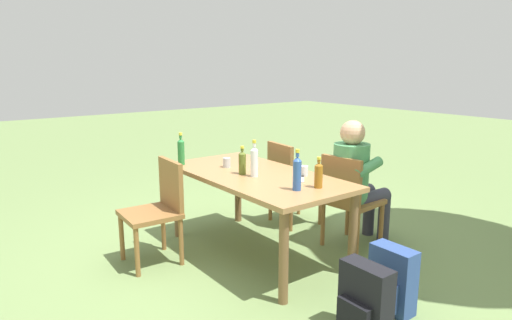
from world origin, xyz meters
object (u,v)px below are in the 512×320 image
(backpack_by_near_side, at_px, (364,302))
(chair_far_left, at_px, (289,179))
(cup_glass, at_px, (304,171))
(dining_table, at_px, (256,183))
(bottle_olive, at_px, (242,162))
(chair_near_left, at_px, (159,206))
(bottle_amber, at_px, (319,175))
(bottle_blue, at_px, (297,173))
(backpack_by_far_side, at_px, (391,281))
(chair_far_right, at_px, (348,197))
(bottle_clear, at_px, (254,161))
(cup_steel, at_px, (227,163))
(person_in_white_shirt, at_px, (356,177))
(table_knife, at_px, (303,178))
(bottle_green, at_px, (181,151))

(backpack_by_near_side, bearing_deg, chair_far_left, 152.03)
(chair_far_left, xyz_separation_m, cup_glass, (0.71, -0.46, 0.29))
(dining_table, height_order, bottle_olive, bottle_olive)
(chair_near_left, xyz_separation_m, bottle_amber, (1.03, 0.85, 0.35))
(dining_table, bearing_deg, chair_near_left, -117.78)
(dining_table, bearing_deg, bottle_blue, -6.36)
(backpack_by_far_side, bearing_deg, bottle_olive, -168.95)
(chair_far_right, distance_m, bottle_clear, 0.95)
(bottle_amber, relative_size, cup_steel, 2.74)
(cup_glass, height_order, backpack_by_far_side, cup_glass)
(bottle_clear, bearing_deg, person_in_white_shirt, 70.74)
(cup_steel, xyz_separation_m, cup_glass, (0.66, 0.34, -0.00))
(cup_glass, bearing_deg, table_knife, -50.24)
(dining_table, bearing_deg, bottle_olive, -119.78)
(cup_steel, bearing_deg, cup_glass, 27.58)
(cup_steel, relative_size, cup_glass, 1.02)
(bottle_clear, bearing_deg, bottle_amber, 17.72)
(chair_far_left, height_order, bottle_green, bottle_green)
(backpack_by_far_side, bearing_deg, bottle_blue, -162.10)
(bottle_blue, bearing_deg, person_in_white_shirt, 102.41)
(dining_table, xyz_separation_m, bottle_amber, (0.64, 0.11, 0.19))
(dining_table, height_order, chair_near_left, chair_near_left)
(bottle_blue, bearing_deg, backpack_by_near_side, -10.30)
(backpack_by_far_side, bearing_deg, bottle_amber, -175.34)
(chair_near_left, height_order, bottle_amber, bottle_amber)
(chair_near_left, xyz_separation_m, bottle_blue, (0.98, 0.67, 0.38))
(backpack_by_near_side, bearing_deg, chair_near_left, -163.42)
(cup_steel, relative_size, table_knife, 0.46)
(bottle_green, bearing_deg, bottle_olive, 20.91)
(backpack_by_far_side, bearing_deg, backpack_by_near_side, -78.45)
(dining_table, relative_size, backpack_by_far_side, 3.82)
(chair_near_left, xyz_separation_m, bottle_clear, (0.46, 0.67, 0.38))
(chair_far_right, relative_size, chair_near_left, 1.00)
(chair_far_right, xyz_separation_m, person_in_white_shirt, (-0.01, 0.11, 0.17))
(cup_glass, bearing_deg, bottle_clear, -123.82)
(bottle_amber, height_order, bottle_green, bottle_green)
(person_in_white_shirt, bearing_deg, chair_far_right, -86.08)
(chair_far_left, height_order, bottle_olive, bottle_olive)
(bottle_green, xyz_separation_m, bottle_blue, (1.29, 0.28, 0.00))
(chair_near_left, height_order, cup_glass, chair_near_left)
(chair_near_left, xyz_separation_m, cup_glass, (0.69, 1.02, 0.29))
(chair_far_right, xyz_separation_m, bottle_olive, (-0.46, -0.84, 0.35))
(table_knife, bearing_deg, backpack_by_far_side, -2.92)
(bottle_blue, height_order, cup_steel, bottle_blue)
(cup_steel, height_order, backpack_by_far_side, cup_steel)
(chair_far_right, height_order, chair_far_left, same)
(bottle_olive, height_order, table_knife, bottle_olive)
(cup_steel, bearing_deg, bottle_clear, -0.61)
(chair_far_right, xyz_separation_m, bottle_amber, (0.24, -0.63, 0.35))
(person_in_white_shirt, distance_m, cup_glass, 0.59)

